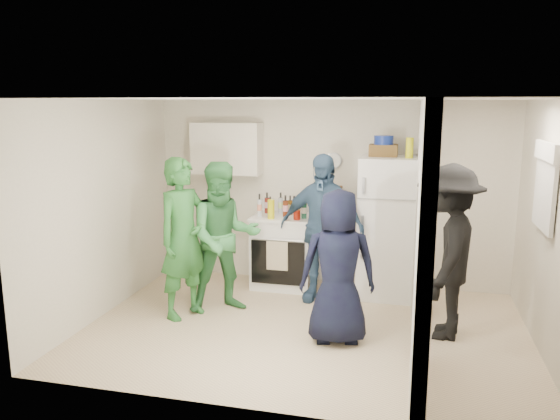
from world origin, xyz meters
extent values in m
plane|color=beige|center=(0.00, 0.00, 0.00)|extent=(4.80, 4.80, 0.00)
plane|color=silver|center=(0.00, 1.70, 1.25)|extent=(4.80, 0.00, 4.80)
plane|color=silver|center=(0.00, -1.70, 1.25)|extent=(4.80, 0.00, 4.80)
plane|color=silver|center=(-2.40, 0.00, 1.25)|extent=(0.00, 3.40, 3.40)
plane|color=silver|center=(2.40, 0.00, 1.25)|extent=(0.00, 3.40, 3.40)
plane|color=white|center=(0.00, 0.00, 2.50)|extent=(4.80, 4.80, 0.00)
cube|color=silver|center=(1.20, 1.10, 1.25)|extent=(0.12, 1.20, 2.50)
cube|color=silver|center=(1.20, -1.10, 1.25)|extent=(0.12, 1.20, 2.50)
cube|color=silver|center=(1.20, 0.00, 2.30)|extent=(0.12, 1.00, 0.40)
cube|color=white|center=(-0.56, 1.37, 0.49)|extent=(0.82, 0.68, 0.98)
cube|color=silver|center=(-1.40, 1.52, 1.85)|extent=(0.95, 0.34, 0.70)
cube|color=white|center=(0.82, 1.34, 0.90)|extent=(0.74, 0.72, 1.80)
cube|color=brown|center=(0.72, 1.39, 1.88)|extent=(0.35, 0.25, 0.15)
cylinder|color=navy|center=(0.72, 1.39, 2.01)|extent=(0.24, 0.24, 0.11)
cylinder|color=yellow|center=(1.04, 1.24, 1.93)|extent=(0.09, 0.09, 0.25)
cylinder|color=white|center=(0.05, 1.68, 1.70)|extent=(0.22, 0.02, 0.22)
cube|color=olive|center=(0.00, 1.65, 1.35)|extent=(0.35, 0.08, 0.03)
cube|color=black|center=(2.38, 0.20, 1.65)|extent=(0.03, 0.70, 0.80)
cube|color=white|center=(2.36, 0.20, 1.65)|extent=(0.04, 0.76, 0.86)
cube|color=white|center=(2.34, 0.20, 2.00)|extent=(0.04, 0.82, 0.18)
cylinder|color=yellow|center=(-0.68, 1.15, 1.10)|extent=(0.09, 0.09, 0.25)
cylinder|color=#A81C0B|center=(-0.34, 1.17, 1.04)|extent=(0.09, 0.09, 0.12)
imported|color=#296830|center=(-1.44, 0.07, 0.93)|extent=(0.70, 0.81, 1.87)
imported|color=#3D8A41|center=(-1.04, 0.33, 0.90)|extent=(1.09, 1.02, 1.80)
imported|color=#365476|center=(0.02, 0.95, 0.93)|extent=(1.16, 0.64, 1.86)
imported|color=black|center=(0.38, -0.23, 0.81)|extent=(0.88, 0.67, 1.62)
imported|color=black|center=(1.48, 0.20, 0.93)|extent=(0.87, 1.29, 1.85)
cylinder|color=#5E1912|center=(-0.83, 1.50, 1.12)|extent=(0.07, 0.07, 0.28)
cylinder|color=#224B19|center=(-0.72, 1.27, 1.11)|extent=(0.06, 0.06, 0.27)
cylinder|color=#ACB2BA|center=(-0.65, 1.52, 1.12)|extent=(0.07, 0.07, 0.29)
cylinder|color=#602410|center=(-0.53, 1.31, 1.12)|extent=(0.07, 0.07, 0.29)
cylinder|color=#B2B8C5|center=(-0.46, 1.56, 1.10)|extent=(0.08, 0.08, 0.24)
cylinder|color=#153A22|center=(-0.38, 1.37, 1.12)|extent=(0.07, 0.07, 0.29)
cylinder|color=olive|center=(-0.32, 1.50, 1.11)|extent=(0.06, 0.06, 0.27)
cylinder|color=silver|center=(-0.87, 1.25, 1.13)|extent=(0.06, 0.06, 0.31)
cylinder|color=#5C390F|center=(-0.50, 1.48, 1.11)|extent=(0.06, 0.06, 0.26)
cylinder|color=#1C5236|center=(-0.27, 1.27, 1.11)|extent=(0.07, 0.07, 0.27)
camera|label=1|loc=(1.07, -5.59, 2.46)|focal=35.00mm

